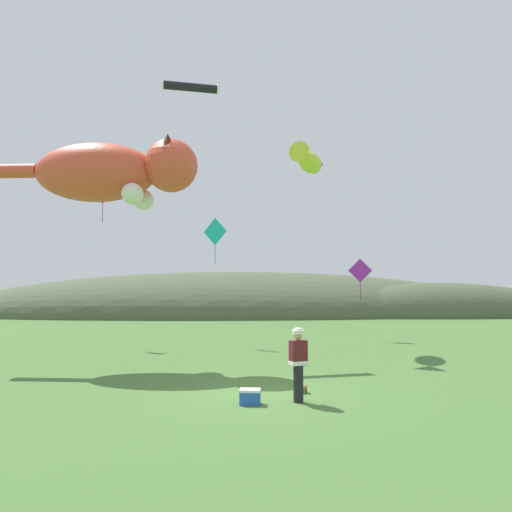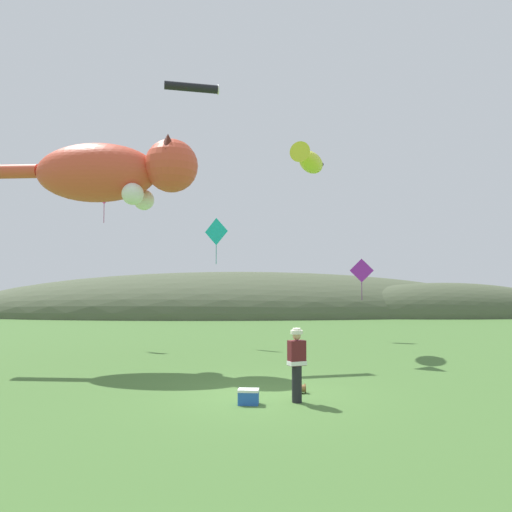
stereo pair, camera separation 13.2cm
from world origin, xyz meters
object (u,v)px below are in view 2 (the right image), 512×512
at_px(picnic_cooler, 248,397).
at_px(kite_fish_windsock, 309,161).
at_px(kite_diamond_teal, 216,232).
at_px(kite_tube_streamer, 193,87).
at_px(kite_diamond_violet, 362,271).
at_px(kite_diamond_pink, 104,194).
at_px(kite_spool, 302,388).
at_px(kite_giant_cat, 113,173).
at_px(festival_attendant, 297,362).

height_order(picnic_cooler, kite_fish_windsock, kite_fish_windsock).
bearing_deg(kite_diamond_teal, kite_tube_streamer, -111.96).
bearing_deg(kite_diamond_teal, kite_fish_windsock, -20.02).
bearing_deg(kite_diamond_violet, kite_tube_streamer, -155.66).
bearing_deg(kite_diamond_pink, kite_fish_windsock, -12.59).
relative_size(kite_spool, kite_diamond_pink, 0.13).
height_order(picnic_cooler, kite_giant_cat, kite_giant_cat).
relative_size(picnic_cooler, kite_fish_windsock, 0.15).
bearing_deg(kite_diamond_pink, picnic_cooler, -62.00).
relative_size(festival_attendant, kite_tube_streamer, 0.75).
height_order(festival_attendant, kite_fish_windsock, kite_fish_windsock).
relative_size(kite_spool, kite_fish_windsock, 0.07).
height_order(kite_tube_streamer, kite_diamond_violet, kite_tube_streamer).
bearing_deg(kite_fish_windsock, festival_attendant, -100.99).
xyz_separation_m(picnic_cooler, kite_diamond_teal, (-1.10, 11.66, 5.07)).
xyz_separation_m(kite_spool, kite_giant_cat, (-6.20, 5.26, 6.76)).
bearing_deg(kite_tube_streamer, festival_attendant, -70.28).
distance_m(kite_giant_cat, kite_diamond_violet, 13.25).
bearing_deg(kite_diamond_teal, kite_spool, -76.38).
xyz_separation_m(festival_attendant, kite_spool, (0.28, 0.98, -0.83)).
bearing_deg(kite_fish_windsock, kite_spool, -100.46).
relative_size(kite_giant_cat, kite_diamond_violet, 3.96).
height_order(kite_giant_cat, kite_diamond_violet, kite_giant_cat).
height_order(kite_giant_cat, kite_fish_windsock, kite_fish_windsock).
height_order(kite_diamond_teal, kite_diamond_pink, kite_diamond_pink).
bearing_deg(picnic_cooler, kite_diamond_pink, 118.00).
bearing_deg(kite_giant_cat, kite_diamond_violet, 31.04).
bearing_deg(kite_giant_cat, kite_tube_streamer, 46.85).
relative_size(kite_giant_cat, kite_tube_streamer, 3.51).
bearing_deg(kite_spool, kite_tube_streamer, 113.54).
relative_size(festival_attendant, kite_spool, 7.21).
xyz_separation_m(kite_fish_windsock, kite_diamond_teal, (-4.21, 1.54, -3.10)).
xyz_separation_m(festival_attendant, kite_tube_streamer, (-3.26, 9.08, 10.31)).
bearing_deg(kite_diamond_violet, kite_giant_cat, -148.96).
bearing_deg(kite_diamond_violet, festival_attendant, -111.44).
bearing_deg(kite_diamond_violet, kite_diamond_teal, -169.73).
distance_m(kite_spool, kite_diamond_pink, 15.40).
xyz_separation_m(festival_attendant, kite_diamond_teal, (-2.28, 11.51, 4.30)).
relative_size(picnic_cooler, kite_diamond_teal, 0.24).
distance_m(kite_tube_streamer, kite_diamond_teal, 6.55).
bearing_deg(kite_spool, kite_giant_cat, 139.70).
bearing_deg(kite_spool, kite_fish_windsock, 79.54).
distance_m(picnic_cooler, kite_diamond_pink, 15.54).
height_order(kite_spool, kite_diamond_teal, kite_diamond_teal).
bearing_deg(kite_diamond_teal, picnic_cooler, -84.59).
height_order(picnic_cooler, kite_diamond_teal, kite_diamond_teal).
xyz_separation_m(picnic_cooler, kite_fish_windsock, (3.11, 10.12, 8.17)).
bearing_deg(kite_diamond_violet, picnic_cooler, -115.58).
height_order(kite_giant_cat, kite_diamond_teal, kite_giant_cat).
height_order(kite_spool, kite_giant_cat, kite_giant_cat).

